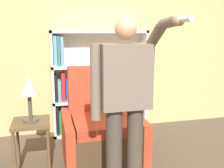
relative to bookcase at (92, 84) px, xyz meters
The scene contains 6 objects.
wall_back 0.72m from the bookcase, 25.05° to the left, with size 8.00×0.06×2.80m.
bookcase is the anchor object (origin of this frame).
armchair 0.97m from the bookcase, 92.13° to the right, with size 0.94×0.90×1.13m.
person_standing 1.73m from the bookcase, 89.38° to the right, with size 0.59×0.78×1.70m.
side_table 1.32m from the bookcase, 131.47° to the right, with size 0.41×0.41×0.58m.
table_lamp 1.30m from the bookcase, 131.47° to the right, with size 0.21×0.21×0.51m.
Camera 1 is at (-0.97, -2.02, 1.58)m, focal length 42.00 mm.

